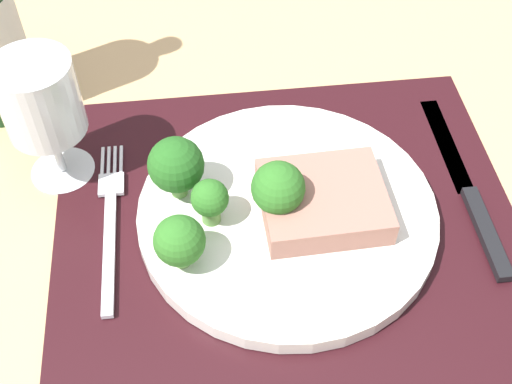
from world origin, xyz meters
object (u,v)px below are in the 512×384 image
object	(u,v)px
wine_glass	(42,105)
plate	(287,213)
knife	(470,195)
steak	(323,201)
fork	(110,221)

from	to	relation	value
wine_glass	plate	bearing A→B (deg)	-22.44
plate	wine_glass	bearing A→B (deg)	157.56
plate	knife	distance (cm)	17.41
knife	steak	bearing A→B (deg)	-177.74
plate	fork	bearing A→B (deg)	174.92
plate	fork	xyz separation A→B (cm)	(-16.00, 1.42, -0.55)
plate	wine_glass	xyz separation A→B (cm)	(-20.77, 8.58, 7.62)
steak	fork	size ratio (longest dim) A/B	0.56
fork	knife	bearing A→B (deg)	-0.51
plate	knife	xyz separation A→B (cm)	(17.39, 0.53, -0.50)
steak	knife	xyz separation A→B (cm)	(14.37, 1.16, -2.59)
knife	fork	bearing A→B (deg)	176.13
knife	plate	bearing A→B (deg)	179.41
wine_glass	steak	bearing A→B (deg)	-21.15
fork	knife	size ratio (longest dim) A/B	0.83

